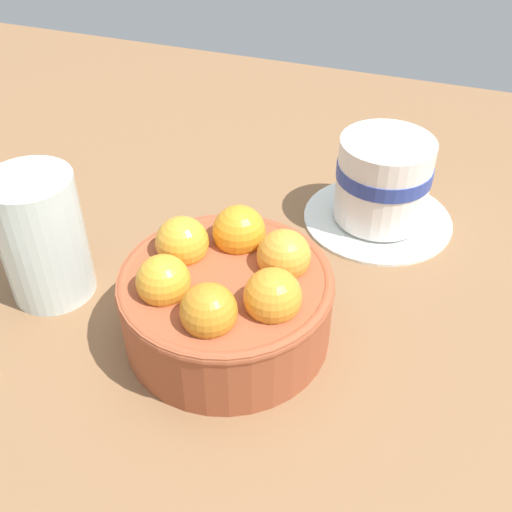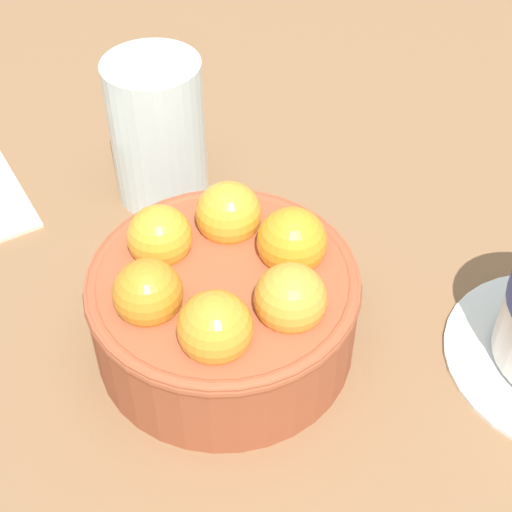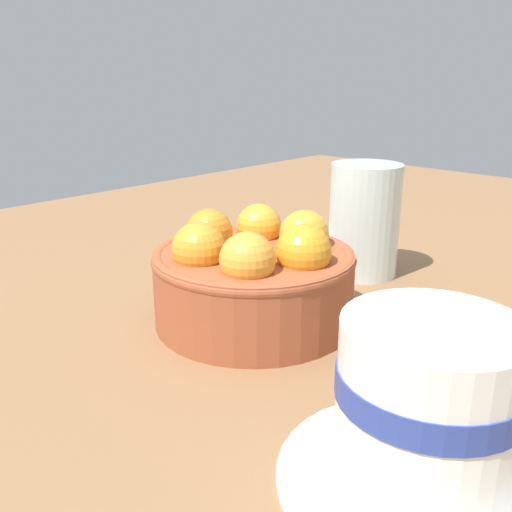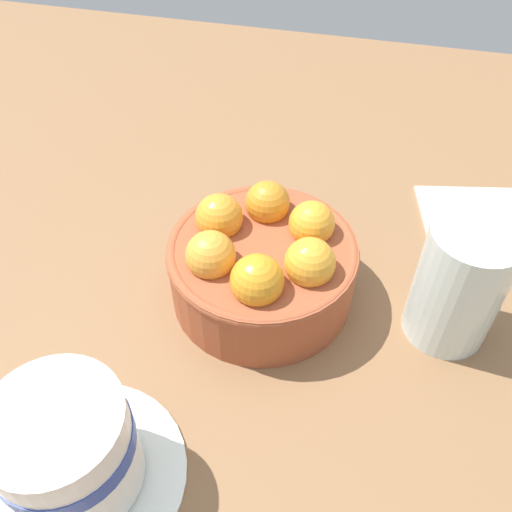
{
  "view_description": "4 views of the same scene",
  "coord_description": "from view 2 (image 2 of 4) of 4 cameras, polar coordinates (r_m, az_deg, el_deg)",
  "views": [
    {
      "loc": [
        -13.08,
        30.32,
        34.57
      ],
      "look_at": [
        -1.5,
        -2.2,
        6.36
      ],
      "focal_mm": 43.67,
      "sensor_mm": 36.0,
      "label": 1
    },
    {
      "loc": [
        -27.96,
        7.74,
        35.94
      ],
      "look_at": [
        1.16,
        -2.36,
        5.51
      ],
      "focal_mm": 52.92,
      "sensor_mm": 36.0,
      "label": 2
    },
    {
      "loc": [
        -29.42,
        -27.95,
        18.82
      ],
      "look_at": [
        0.18,
        -0.07,
        5.36
      ],
      "focal_mm": 39.42,
      "sensor_mm": 36.0,
      "label": 3
    },
    {
      "loc": [
        6.76,
        -29.81,
        36.44
      ],
      "look_at": [
        -0.17,
        -1.48,
        6.08
      ],
      "focal_mm": 38.26,
      "sensor_mm": 36.0,
      "label": 4
    }
  ],
  "objects": [
    {
      "name": "ground_plane",
      "position": [
        0.48,
        -2.23,
        -8.14
      ],
      "size": [
        154.5,
        104.3,
        4.33
      ],
      "primitive_type": "cube",
      "color": "brown"
    },
    {
      "name": "terracotta_bowl",
      "position": [
        0.43,
        -2.4,
        -3.31
      ],
      "size": [
        15.53,
        15.53,
        8.55
      ],
      "color": "#9E4C2D",
      "rests_on": "ground_plane"
    },
    {
      "name": "water_glass",
      "position": [
        0.54,
        -7.01,
        9.42
      ],
      "size": [
        6.65,
        6.65,
        10.65
      ],
      "primitive_type": "cylinder",
      "color": "silver",
      "rests_on": "ground_plane"
    }
  ]
}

